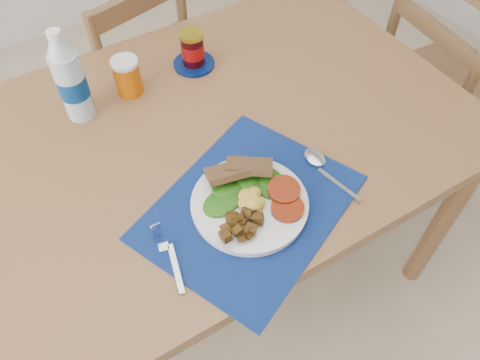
{
  "coord_description": "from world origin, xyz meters",
  "views": [
    {
      "loc": [
        -0.32,
        -0.55,
        1.59
      ],
      "look_at": [
        -0.0,
        -0.02,
        0.8
      ],
      "focal_mm": 35.0,
      "sensor_mm": 36.0,
      "label": 1
    }
  ],
  "objects_px": {
    "chair_end": "(448,60)",
    "water_bottle": "(71,81)",
    "chair_far": "(134,65)",
    "jam_on_saucer": "(193,51)",
    "juice_glass": "(128,77)",
    "breakfast_plate": "(248,204)"
  },
  "relations": [
    {
      "from": "jam_on_saucer",
      "to": "juice_glass",
      "type": "bearing_deg",
      "value": -176.81
    },
    {
      "from": "chair_end",
      "to": "breakfast_plate",
      "type": "height_order",
      "value": "chair_end"
    },
    {
      "from": "chair_far",
      "to": "chair_end",
      "type": "xyz_separation_m",
      "value": [
        0.92,
        -0.59,
        0.04
      ]
    },
    {
      "from": "chair_far",
      "to": "jam_on_saucer",
      "type": "bearing_deg",
      "value": 87.07
    },
    {
      "from": "chair_end",
      "to": "water_bottle",
      "type": "distance_m",
      "value": 1.24
    },
    {
      "from": "breakfast_plate",
      "to": "water_bottle",
      "type": "bearing_deg",
      "value": 133.81
    },
    {
      "from": "jam_on_saucer",
      "to": "water_bottle",
      "type": "bearing_deg",
      "value": -175.45
    },
    {
      "from": "chair_far",
      "to": "water_bottle",
      "type": "distance_m",
      "value": 0.57
    },
    {
      "from": "chair_far",
      "to": "jam_on_saucer",
      "type": "xyz_separation_m",
      "value": [
        0.07,
        -0.36,
        0.26
      ]
    },
    {
      "from": "water_bottle",
      "to": "chair_end",
      "type": "bearing_deg",
      "value": -9.81
    },
    {
      "from": "chair_end",
      "to": "juice_glass",
      "type": "height_order",
      "value": "chair_end"
    },
    {
      "from": "chair_far",
      "to": "water_bottle",
      "type": "bearing_deg",
      "value": 41.11
    },
    {
      "from": "breakfast_plate",
      "to": "water_bottle",
      "type": "xyz_separation_m",
      "value": [
        -0.21,
        0.48,
        0.09
      ]
    },
    {
      "from": "chair_end",
      "to": "jam_on_saucer",
      "type": "height_order",
      "value": "chair_end"
    },
    {
      "from": "jam_on_saucer",
      "to": "chair_far",
      "type": "bearing_deg",
      "value": 101.53
    },
    {
      "from": "chair_far",
      "to": "water_bottle",
      "type": "relative_size",
      "value": 4.24
    },
    {
      "from": "chair_far",
      "to": "juice_glass",
      "type": "distance_m",
      "value": 0.47
    },
    {
      "from": "breakfast_plate",
      "to": "jam_on_saucer",
      "type": "distance_m",
      "value": 0.52
    },
    {
      "from": "chair_end",
      "to": "juice_glass",
      "type": "bearing_deg",
      "value": 82.6
    },
    {
      "from": "chair_far",
      "to": "jam_on_saucer",
      "type": "relative_size",
      "value": 8.96
    },
    {
      "from": "chair_end",
      "to": "water_bottle",
      "type": "height_order",
      "value": "chair_end"
    },
    {
      "from": "chair_far",
      "to": "jam_on_saucer",
      "type": "height_order",
      "value": "chair_far"
    }
  ]
}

